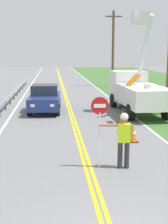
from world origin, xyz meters
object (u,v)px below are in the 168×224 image
object	(u,v)px
flagger_worker	(124,137)
oncoming_sedan_nearest	(45,99)
traffic_cone_mid	(122,117)
traffic_cone_lead	(133,134)
stop_sign_paddle	(100,116)
utility_bucket_truck	(136,89)
utility_pole_mid	(113,48)

from	to	relation	value
flagger_worker	oncoming_sedan_nearest	distance (m)	10.44
oncoming_sedan_nearest	traffic_cone_mid	distance (m)	5.62
flagger_worker	oncoming_sedan_nearest	xyz separation A→B (m)	(-2.73, 10.07, -0.21)
traffic_cone_lead	stop_sign_paddle	bearing A→B (deg)	-123.75
stop_sign_paddle	oncoming_sedan_nearest	size ratio (longest dim) A/B	0.56
oncoming_sedan_nearest	traffic_cone_mid	bearing A→B (deg)	-42.16
flagger_worker	stop_sign_paddle	bearing A→B (deg)	172.08
stop_sign_paddle	utility_bucket_truck	size ratio (longest dim) A/B	0.34
utility_bucket_truck	traffic_cone_mid	xyz separation A→B (m)	(-1.58, -3.22, -1.10)
utility_bucket_truck	traffic_cone_lead	bearing A→B (deg)	-105.99
utility_bucket_truck	traffic_cone_mid	world-z (taller)	utility_bucket_truck
stop_sign_paddle	oncoming_sedan_nearest	distance (m)	10.20
utility_pole_mid	utility_bucket_truck	bearing A→B (deg)	-95.55
utility_bucket_truck	stop_sign_paddle	bearing A→B (deg)	-111.77
utility_pole_mid	traffic_cone_lead	xyz separation A→B (m)	(-3.37, -21.75, -3.92)
traffic_cone_mid	utility_bucket_truck	bearing A→B (deg)	63.78
traffic_cone_mid	oncoming_sedan_nearest	bearing A→B (deg)	137.84
flagger_worker	stop_sign_paddle	distance (m)	1.02
utility_pole_mid	traffic_cone_mid	distance (m)	19.00
stop_sign_paddle	oncoming_sedan_nearest	world-z (taller)	stop_sign_paddle
traffic_cone_lead	flagger_worker	bearing A→B (deg)	-110.84
utility_pole_mid	traffic_cone_lead	bearing A→B (deg)	-98.81
oncoming_sedan_nearest	traffic_cone_mid	world-z (taller)	oncoming_sedan_nearest
flagger_worker	utility_bucket_truck	distance (m)	10.00
oncoming_sedan_nearest	traffic_cone_lead	bearing A→B (deg)	-61.88
stop_sign_paddle	traffic_cone_lead	world-z (taller)	stop_sign_paddle
flagger_worker	traffic_cone_mid	distance (m)	6.51
utility_bucket_truck	utility_pole_mid	bearing A→B (deg)	84.45
flagger_worker	oncoming_sedan_nearest	world-z (taller)	flagger_worker
utility_pole_mid	oncoming_sedan_nearest	bearing A→B (deg)	-116.31
flagger_worker	utility_pole_mid	bearing A→B (deg)	79.72
oncoming_sedan_nearest	utility_pole_mid	bearing A→B (deg)	63.69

